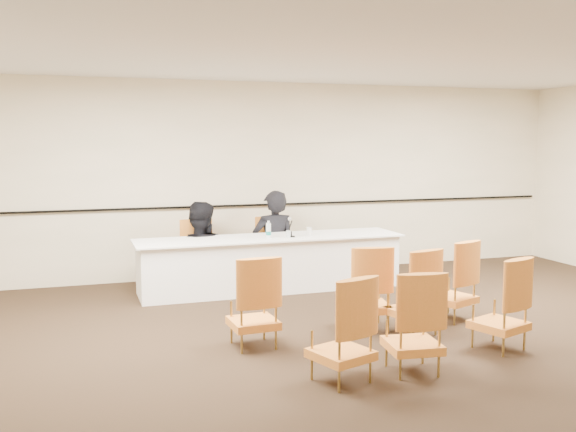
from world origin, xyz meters
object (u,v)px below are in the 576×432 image
object	(u,v)px
drinking_glass	(289,234)
aud_chair_front_right	(452,280)
panelist_main	(274,251)
panelist_second_chair	(199,254)
microphone	(291,228)
aud_chair_front_left	(253,301)
aud_chair_back_right	(500,303)
aud_chair_back_left	(341,329)
panelist_second	(199,264)
water_bottle	(269,229)
panelist_main_chair	(274,249)
coffee_cup	(309,231)
aud_chair_back_mid	(413,321)
aud_chair_extra	(413,291)
aud_chair_front_mid	(368,287)
panel_table	(271,263)

from	to	relation	value
drinking_glass	aud_chair_front_right	size ratio (longest dim) A/B	0.11
panelist_main	panelist_second_chair	world-z (taller)	panelist_main
panelist_second_chair	drinking_glass	size ratio (longest dim) A/B	9.50
aud_chair_front_right	microphone	bearing A→B (deg)	102.96
aud_chair_front_left	panelist_main	bearing A→B (deg)	65.98
panelist_second_chair	aud_chair_back_right	world-z (taller)	same
aud_chair_back_left	panelist_second	bearing A→B (deg)	77.97
water_bottle	panelist_main_chair	bearing A→B (deg)	66.93
coffee_cup	aud_chair_back_mid	world-z (taller)	aud_chair_back_mid
aud_chair_back_right	aud_chair_extra	distance (m)	0.93
water_bottle	aud_chair_front_mid	distance (m)	2.16
drinking_glass	aud_chair_back_left	xyz separation A→B (m)	(-0.64, -3.41, -0.33)
panelist_second	aud_chair_back_mid	xyz separation A→B (m)	(1.20, -4.07, 0.15)
aud_chair_extra	aud_chair_back_right	bearing A→B (deg)	-65.73
coffee_cup	microphone	bearing A→B (deg)	-166.82
panelist_second_chair	microphone	size ratio (longest dim) A/B	3.48
panelist_second	drinking_glass	distance (m)	1.41
aud_chair_back_right	panelist_second_chair	bearing A→B (deg)	102.72
panelist_second_chair	aud_chair_front_right	xyz separation A→B (m)	(2.50, -2.68, 0.00)
microphone	aud_chair_front_mid	distance (m)	2.07
panelist_second_chair	aud_chair_front_left	distance (m)	2.92
panelist_main	aud_chair_extra	world-z (taller)	panelist_main
panelist_second_chair	aud_chair_back_mid	distance (m)	4.25
water_bottle	aud_chair_back_mid	bearing A→B (deg)	-84.22
panelist_main	panelist_second	world-z (taller)	panelist_main
panelist_main	aud_chair_back_left	xyz separation A→B (m)	(-0.64, -4.10, 0.02)
panelist_main_chair	drinking_glass	world-z (taller)	panelist_main_chair
microphone	panelist_main	bearing A→B (deg)	101.46
drinking_glass	aud_chair_back_right	world-z (taller)	aud_chair_back_right
panelist_main	microphone	size ratio (longest dim) A/B	6.68
microphone	aud_chair_back_left	size ratio (longest dim) A/B	0.29
panelist_main_chair	panelist_second	size ratio (longest dim) A/B	0.52
panelist_second_chair	aud_chair_front_right	world-z (taller)	same
panelist_main_chair	panelist_second_chair	bearing A→B (deg)	180.00
drinking_glass	aud_chair_front_right	bearing A→B (deg)	-55.49
panelist_main_chair	panelist_second_chair	world-z (taller)	same
panelist_main_chair	aud_chair_extra	distance (m)	3.11
coffee_cup	water_bottle	bearing A→B (deg)	-176.91
panelist_main_chair	coffee_cup	distance (m)	0.78
drinking_glass	aud_chair_front_left	bearing A→B (deg)	-116.54
panelist_second	panelist_second_chair	size ratio (longest dim) A/B	1.91
panelist_main	aud_chair_front_right	size ratio (longest dim) A/B	1.92
panel_table	aud_chair_back_left	distance (m)	3.57
aud_chair_extra	panelist_main_chair	bearing A→B (deg)	87.66
panelist_second	aud_chair_back_mid	size ratio (longest dim) A/B	1.91
panelist_main	coffee_cup	xyz separation A→B (m)	(0.33, -0.62, 0.36)
aud_chair_back_left	panelist_main	bearing A→B (deg)	62.16
aud_chair_front_mid	aud_chair_extra	bearing A→B (deg)	-31.67
panelist_second_chair	water_bottle	size ratio (longest dim) A/B	3.96
aud_chair_front_left	aud_chair_back_right	world-z (taller)	same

